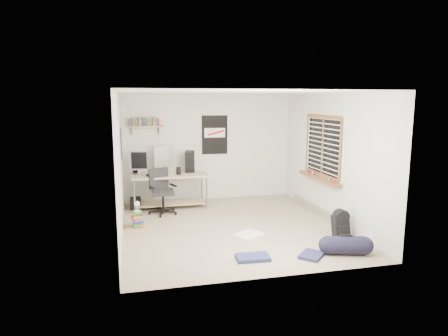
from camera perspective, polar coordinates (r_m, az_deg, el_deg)
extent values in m
cube|color=gray|center=(7.63, 1.10, -8.41)|extent=(4.00, 4.50, 0.01)
cube|color=white|center=(7.26, 1.17, 10.79)|extent=(4.00, 4.50, 0.01)
cube|color=silver|center=(9.52, -2.24, 2.95)|extent=(4.00, 0.01, 2.50)
cube|color=silver|center=(7.12, -14.70, 0.35)|extent=(0.01, 4.50, 2.50)
cube|color=silver|center=(8.07, 15.06, 1.41)|extent=(0.01, 4.50, 2.50)
cube|color=#CEB58E|center=(8.97, -7.73, -3.29)|extent=(1.78, 1.03, 0.76)
cube|color=#A4A4A9|center=(8.86, -12.06, 0.42)|extent=(0.39, 0.17, 0.42)
cube|color=#A1A1A6|center=(9.12, -8.69, 0.96)|extent=(0.44, 0.24, 0.48)
cube|color=black|center=(9.14, -4.89, 0.98)|extent=(0.28, 0.46, 0.45)
cube|color=black|center=(8.77, -9.64, -0.91)|extent=(0.45, 0.22, 0.02)
cube|color=black|center=(9.11, -12.58, -0.10)|extent=(0.12, 0.12, 0.18)
cube|color=black|center=(8.76, -6.50, -0.39)|extent=(0.10, 0.10, 0.16)
cube|color=black|center=(8.45, -8.73, -3.25)|extent=(0.79, 0.79, 0.95)
cube|color=tan|center=(9.19, -11.08, 5.85)|extent=(0.80, 0.22, 0.24)
cube|color=black|center=(9.50, -1.33, 4.76)|extent=(0.62, 0.03, 0.92)
cube|color=navy|center=(8.27, -14.46, 3.38)|extent=(0.02, 0.42, 0.60)
cube|color=brown|center=(8.28, 13.81, 3.06)|extent=(0.10, 1.50, 1.26)
cube|color=#B7B2A8|center=(8.54, 13.47, -6.03)|extent=(0.08, 2.50, 0.18)
cube|color=black|center=(7.36, 16.31, -7.82)|extent=(0.29, 0.24, 0.37)
cylinder|color=black|center=(6.57, 17.02, -10.55)|extent=(0.35, 0.35, 0.57)
cube|color=silver|center=(7.13, 3.53, -9.53)|extent=(0.61, 0.58, 0.04)
cube|color=navy|center=(6.16, 4.14, -12.61)|extent=(0.52, 0.35, 0.05)
cube|color=#23254F|center=(6.38, 12.40, -12.08)|extent=(0.50, 0.50, 0.05)
cube|color=brown|center=(7.72, -12.38, -7.23)|extent=(0.53, 0.49, 0.29)
cube|color=white|center=(7.64, -12.29, -5.61)|extent=(0.16, 0.21, 0.18)
cube|color=black|center=(8.96, -12.53, -4.93)|extent=(0.24, 0.24, 0.25)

